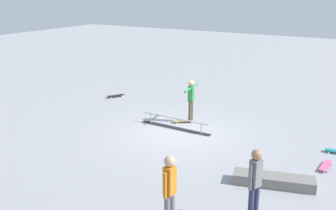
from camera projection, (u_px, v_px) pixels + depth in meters
ground_plane at (178, 133)px, 13.87m from camera, size 60.00×60.00×0.00m
grind_rail at (175, 124)px, 14.29m from camera, size 2.82×0.32×0.40m
skate_ledge at (274, 180)px, 10.19m from camera, size 2.12×1.05×0.27m
skater_main at (191, 98)px, 14.70m from camera, size 0.23×1.31×1.62m
skateboard_main at (184, 121)px, 14.90m from camera, size 0.75×0.66×0.09m
bystander_grey_shirt at (255, 182)px, 8.40m from camera, size 0.26×0.38×1.69m
bystander_orange_shirt at (170, 189)px, 8.08m from camera, size 0.23×0.39×1.69m
loose_skateboard_pink at (326, 165)px, 11.19m from camera, size 0.29×0.81×0.09m
loose_skateboard_black at (116, 96)px, 18.30m from camera, size 0.58×0.79×0.09m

